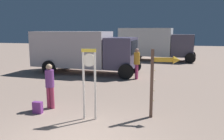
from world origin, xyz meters
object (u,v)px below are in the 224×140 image
at_px(arrow_sign, 161,73).
at_px(backpack, 38,108).
at_px(standing_clock, 89,77).
at_px(person_near_clock, 50,84).
at_px(box_truck_far, 154,43).
at_px(box_truck_near, 82,50).
at_px(person_distant, 137,62).

xyz_separation_m(arrow_sign, backpack, (-4.13, -0.58, -1.29)).
height_order(standing_clock, arrow_sign, standing_clock).
distance_m(person_near_clock, box_truck_far, 15.24).
distance_m(person_near_clock, box_truck_near, 7.27).
xyz_separation_m(standing_clock, person_distant, (0.64, 6.59, -0.39)).
relative_size(standing_clock, backpack, 5.57).
relative_size(standing_clock, person_distant, 1.26).
xyz_separation_m(person_distant, box_truck_near, (-3.82, 1.17, 0.53)).
relative_size(backpack, box_truck_far, 0.06).
bearing_deg(backpack, box_truck_near, 99.27).
xyz_separation_m(arrow_sign, box_truck_far, (-1.15, 14.97, 0.16)).
bearing_deg(box_truck_far, person_distant, -92.65).
bearing_deg(person_distant, box_truck_far, 87.35).
height_order(box_truck_near, box_truck_far, box_truck_far).
bearing_deg(box_truck_near, person_distant, -17.09).
height_order(standing_clock, person_near_clock, standing_clock).
height_order(person_near_clock, person_distant, person_distant).
height_order(backpack, box_truck_near, box_truck_near).
bearing_deg(box_truck_near, arrow_sign, -52.84).
relative_size(arrow_sign, person_distant, 1.25).
distance_m(person_near_clock, person_distant, 6.39).
distance_m(backpack, box_truck_far, 15.90).
height_order(person_near_clock, backpack, person_near_clock).
relative_size(box_truck_near, box_truck_far, 0.99).
relative_size(standing_clock, arrow_sign, 1.01).
bearing_deg(backpack, box_truck_far, 79.14).
bearing_deg(standing_clock, backpack, 177.58).
bearing_deg(box_truck_near, backpack, -80.73).
xyz_separation_m(backpack, person_distant, (2.57, 6.51, 0.81)).
bearing_deg(arrow_sign, box_truck_far, 94.39).
bearing_deg(backpack, arrow_sign, 8.01).
distance_m(arrow_sign, person_near_clock, 3.99).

